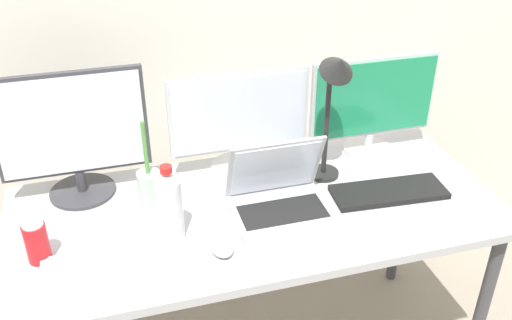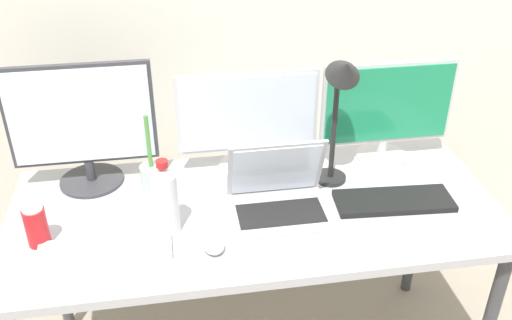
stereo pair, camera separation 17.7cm
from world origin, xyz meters
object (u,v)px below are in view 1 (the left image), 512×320
at_px(mouse_by_keyboard, 222,247).
at_px(monitor_right, 373,103).
at_px(monitor_center, 240,120).
at_px(keyboard_main, 389,192).
at_px(laptop_silver, 279,194).
at_px(desk_lamp, 334,93).
at_px(work_desk, 256,224).
at_px(water_bottle, 169,206).
at_px(bamboo_vase, 150,188).
at_px(keyboard_aux, 112,262).
at_px(soda_can_near_keyboard, 37,242).
at_px(monitor_left, 72,134).

bearing_deg(mouse_by_keyboard, monitor_right, 26.38).
distance_m(monitor_center, keyboard_main, 0.56).
relative_size(monitor_right, laptop_silver, 1.56).
height_order(monitor_right, desk_lamp, desk_lamp).
relative_size(work_desk, monitor_center, 3.23).
height_order(laptop_silver, keyboard_main, laptop_silver).
height_order(monitor_right, water_bottle, monitor_right).
bearing_deg(bamboo_vase, mouse_by_keyboard, -59.99).
bearing_deg(keyboard_aux, work_desk, 18.12).
xyz_separation_m(water_bottle, bamboo_vase, (-0.04, 0.18, -0.04)).
xyz_separation_m(monitor_center, monitor_right, (0.50, -0.01, 0.01)).
bearing_deg(keyboard_aux, monitor_right, 21.73).
bearing_deg(soda_can_near_keyboard, desk_lamp, 9.56).
bearing_deg(water_bottle, keyboard_main, 1.92).
distance_m(keyboard_aux, bamboo_vase, 0.30).
bearing_deg(mouse_by_keyboard, monitor_left, 125.29).
height_order(bamboo_vase, desk_lamp, desk_lamp).
distance_m(keyboard_main, mouse_by_keyboard, 0.62).
bearing_deg(keyboard_main, bamboo_vase, 172.74).
xyz_separation_m(laptop_silver, keyboard_main, (0.38, -0.02, -0.05)).
relative_size(monitor_left, soda_can_near_keyboard, 3.81).
bearing_deg(work_desk, keyboard_aux, -161.57).
bearing_deg(monitor_right, keyboard_main, -102.37).
relative_size(monitor_left, monitor_right, 0.99).
xyz_separation_m(work_desk, water_bottle, (-0.29, -0.08, 0.18)).
relative_size(monitor_left, desk_lamp, 0.98).
relative_size(laptop_silver, keyboard_aux, 0.81).
xyz_separation_m(monitor_center, keyboard_main, (0.44, -0.30, -0.18)).
distance_m(monitor_left, monitor_center, 0.56).
xyz_separation_m(mouse_by_keyboard, soda_can_near_keyboard, (-0.51, 0.11, 0.04)).
bearing_deg(laptop_silver, monitor_center, 100.81).
bearing_deg(work_desk, desk_lamp, 16.35).
xyz_separation_m(work_desk, monitor_left, (-0.54, 0.24, 0.29)).
height_order(keyboard_aux, water_bottle, water_bottle).
distance_m(monitor_left, water_bottle, 0.42).
distance_m(water_bottle, soda_can_near_keyboard, 0.38).
bearing_deg(bamboo_vase, monitor_center, 23.73).
distance_m(monitor_left, laptop_silver, 0.69).
bearing_deg(bamboo_vase, monitor_left, 146.85).
bearing_deg(monitor_right, water_bottle, -158.38).
relative_size(mouse_by_keyboard, soda_can_near_keyboard, 0.73).
xyz_separation_m(mouse_by_keyboard, desk_lamp, (0.44, 0.27, 0.32)).
distance_m(work_desk, soda_can_near_keyboard, 0.68).
bearing_deg(monitor_center, keyboard_main, -34.68).
xyz_separation_m(laptop_silver, soda_can_near_keyboard, (-0.73, -0.05, 0.01)).
bearing_deg(keyboard_aux, soda_can_near_keyboard, 157.24).
relative_size(monitor_left, keyboard_aux, 1.25).
bearing_deg(keyboard_aux, mouse_by_keyboard, -6.18).
distance_m(monitor_right, mouse_by_keyboard, 0.82).
distance_m(work_desk, monitor_left, 0.66).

